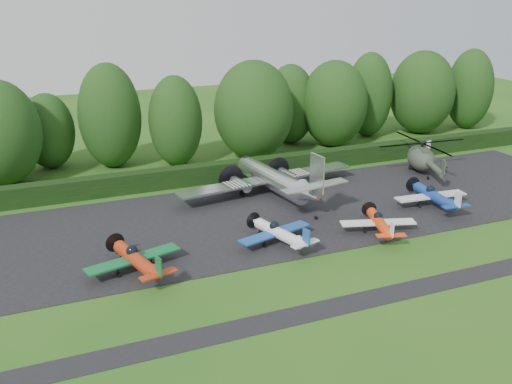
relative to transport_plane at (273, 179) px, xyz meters
name	(u,v)px	position (x,y,z in m)	size (l,w,h in m)	color
ground	(322,262)	(-2.42, -14.54, -1.73)	(160.00, 160.00, 0.00)	#255A19
apron	(269,215)	(-2.42, -4.54, -1.73)	(70.00, 18.00, 0.01)	black
taxiway_verge	(365,300)	(-2.42, -20.54, -1.73)	(70.00, 2.00, 0.00)	black
hedgerow	(229,179)	(-2.42, 6.46, -1.73)	(90.00, 1.60, 2.00)	black
transport_plane	(273,179)	(0.00, 0.00, 0.00)	(19.39, 14.87, 6.21)	silver
light_plane_red	(136,259)	(-15.71, -11.06, -0.59)	(7.15, 7.52, 2.75)	#AA2D0F
light_plane_white	(279,233)	(-4.19, -10.51, -0.68)	(6.60, 6.94, 2.54)	silver
light_plane_orange	(379,223)	(4.50, -11.77, -0.72)	(6.33, 6.65, 2.43)	#EF430E
light_plane_blue	(434,196)	(12.65, -8.51, -0.60)	(7.08, 7.45, 2.72)	navy
helicopter	(421,156)	(18.31, 0.80, 0.10)	(10.60, 12.42, 3.42)	#374132
sign_board	(435,144)	(24.39, 5.96, -0.41)	(3.49, 0.13, 1.96)	#3F3326
tree_0	(422,92)	(29.50, 15.84, 3.97)	(8.88, 8.88, 11.42)	black
tree_1	(290,104)	(10.18, 17.68, 3.41)	(6.55, 6.55, 10.31)	black
tree_4	(470,89)	(37.54, 15.50, 3.94)	(6.46, 6.46, 11.38)	black
tree_5	(334,104)	(14.78, 14.38, 3.74)	(8.43, 8.43, 10.97)	black
tree_6	(48,131)	(-19.67, 18.09, 2.53)	(5.80, 5.80, 8.55)	black
tree_7	(369,95)	(21.61, 16.96, 3.96)	(6.23, 6.23, 11.41)	black
tree_8	(110,116)	(-13.06, 15.91, 4.16)	(6.98, 6.98, 11.82)	black
tree_9	(175,121)	(-6.15, 13.67, 3.44)	(6.09, 6.09, 10.37)	black
tree_11	(254,110)	(3.18, 13.08, 4.10)	(9.40, 9.40, 11.68)	black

